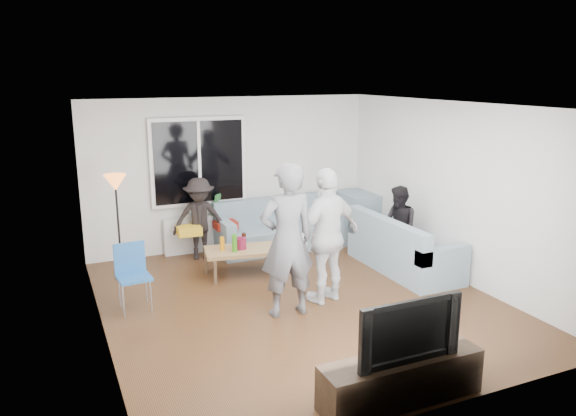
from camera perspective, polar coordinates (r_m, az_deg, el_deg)
name	(u,v)px	position (r m, az deg, el deg)	size (l,w,h in m)	color
floor	(299,303)	(7.64, 1.16, -9.62)	(5.00, 5.50, 0.04)	#56351C
ceiling	(300,104)	(7.03, 1.26, 10.57)	(5.00, 5.50, 0.04)	white
wall_back	(232,173)	(9.74, -5.74, 3.56)	(5.00, 0.04, 2.60)	silver
wall_front	(438,277)	(4.96, 15.04, -6.84)	(5.00, 0.04, 2.60)	silver
wall_left	(95,229)	(6.59, -19.06, -2.05)	(0.04, 5.50, 2.60)	silver
wall_right	(455,191)	(8.58, 16.64, 1.66)	(0.04, 5.50, 2.60)	silver
window_frame	(199,162)	(9.46, -9.09, 4.68)	(1.62, 0.06, 1.47)	white
window_glass	(199,162)	(9.42, -9.02, 4.65)	(1.50, 0.02, 1.35)	black
window_mullion	(199,162)	(9.41, -9.01, 4.64)	(0.05, 0.03, 1.35)	white
radiator	(202,234)	(9.69, -8.75, -2.61)	(1.30, 0.12, 0.62)	silver
potted_plant	(216,204)	(9.60, -7.38, 0.41)	(0.22, 0.17, 0.39)	#2C6E30
vase	(187,213)	(9.50, -10.25, -0.53)	(0.16, 0.16, 0.17)	white
sofa_back_section	(282,224)	(9.74, -0.57, -1.67)	(2.30, 0.85, 0.85)	gray
sofa_right_section	(404,243)	(8.85, 11.78, -3.54)	(0.85, 2.00, 0.85)	gray
sofa_corner	(364,215)	(10.48, 7.76, -0.68)	(0.85, 0.85, 0.85)	gray
cushion_yellow	(189,230)	(9.19, -10.06, -2.27)	(0.38, 0.32, 0.14)	gold
cushion_red	(226,225)	(9.43, -6.38, -1.73)	(0.36, 0.30, 0.13)	maroon
coffee_table	(242,261)	(8.57, -4.69, -5.44)	(1.10, 0.60, 0.40)	#A78A51
pitcher	(241,243)	(8.49, -4.84, -3.62)	(0.17, 0.17, 0.17)	maroon
side_chair	(134,278)	(7.49, -15.40, -6.91)	(0.40, 0.40, 0.86)	#23599A
floor_lamp	(119,227)	(8.59, -16.87, -1.91)	(0.32, 0.32, 1.56)	orange
player_left	(287,240)	(6.92, -0.09, -3.31)	(0.71, 0.47, 1.96)	#535459
player_right	(328,236)	(7.38, 4.06, -2.86)	(1.06, 0.44, 1.81)	silver
spectator_right	(399,227)	(8.93, 11.20, -1.90)	(0.63, 0.49, 1.29)	black
spectator_back	(200,219)	(9.24, -8.98, -1.08)	(0.87, 0.50, 1.35)	black
tv_console	(401,379)	(5.54, 11.43, -16.72)	(1.60, 0.40, 0.44)	#37281B
television	(404,327)	(5.30, 11.70, -11.82)	(1.06, 0.14, 0.61)	black
bottle_c	(244,239)	(8.65, -4.51, -3.18)	(0.07, 0.07, 0.20)	black
bottle_a	(222,244)	(8.44, -6.71, -3.63)	(0.07, 0.07, 0.21)	orange
bottle_b	(235,243)	(8.35, -5.47, -3.59)	(0.08, 0.08, 0.26)	#38911A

